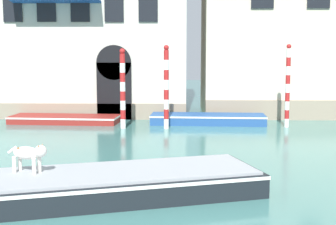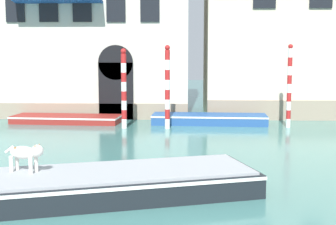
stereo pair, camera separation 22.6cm
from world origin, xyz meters
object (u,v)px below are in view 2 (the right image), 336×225
at_px(boat_moored_near_palazzo, 67,119).
at_px(boat_moored_far, 209,119).
at_px(mooring_pole_0, 289,86).
at_px(mooring_pole_1, 124,88).
at_px(mooring_pole_3, 167,87).
at_px(dog_on_deck, 26,153).
at_px(boat_foreground, 75,185).

bearing_deg(boat_moored_near_palazzo, boat_moored_far, 3.17).
xyz_separation_m(mooring_pole_0, mooring_pole_1, (-7.55, -0.50, -0.10)).
bearing_deg(mooring_pole_0, boat_moored_near_palazzo, 173.90).
xyz_separation_m(boat_moored_near_palazzo, mooring_pole_0, (10.62, -1.13, 1.73)).
bearing_deg(boat_moored_far, mooring_pole_3, -138.61).
bearing_deg(mooring_pole_1, boat_moored_far, 20.71).
relative_size(boat_moored_far, mooring_pole_0, 1.47).
bearing_deg(dog_on_deck, boat_moored_near_palazzo, 117.26).
bearing_deg(mooring_pole_1, mooring_pole_3, -1.89).
bearing_deg(dog_on_deck, boat_foreground, 14.49).
bearing_deg(boat_moored_near_palazzo, mooring_pole_3, -14.27).
xyz_separation_m(dog_on_deck, mooring_pole_3, (2.86, 10.52, 0.84)).
relative_size(mooring_pole_0, mooring_pole_3, 1.01).
distance_m(boat_foreground, dog_on_deck, 1.35).
bearing_deg(boat_moored_far, boat_moored_near_palazzo, -178.10).
bearing_deg(boat_moored_far, mooring_pole_1, -156.22).
bearing_deg(dog_on_deck, mooring_pole_3, 91.85).
distance_m(boat_moored_near_palazzo, mooring_pole_0, 10.82).
height_order(mooring_pole_0, mooring_pole_3, mooring_pole_0).
distance_m(boat_moored_far, mooring_pole_3, 3.01).
relative_size(boat_foreground, boat_moored_far, 1.59).
height_order(boat_moored_near_palazzo, mooring_pole_3, mooring_pole_3).
relative_size(boat_moored_near_palazzo, mooring_pole_3, 1.44).
xyz_separation_m(mooring_pole_1, mooring_pole_3, (1.98, -0.07, 0.07)).
relative_size(boat_moored_near_palazzo, mooring_pole_1, 1.50).
height_order(mooring_pole_1, mooring_pole_3, mooring_pole_3).
xyz_separation_m(boat_foreground, dog_on_deck, (-1.13, 0.05, 0.74)).
bearing_deg(mooring_pole_1, boat_foreground, -88.67).
xyz_separation_m(boat_foreground, mooring_pole_0, (7.30, 11.13, 1.60)).
bearing_deg(mooring_pole_1, dog_on_deck, -94.77).
height_order(boat_foreground, boat_moored_far, boat_foreground).
xyz_separation_m(boat_foreground, boat_moored_far, (3.71, 12.13, -0.08)).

